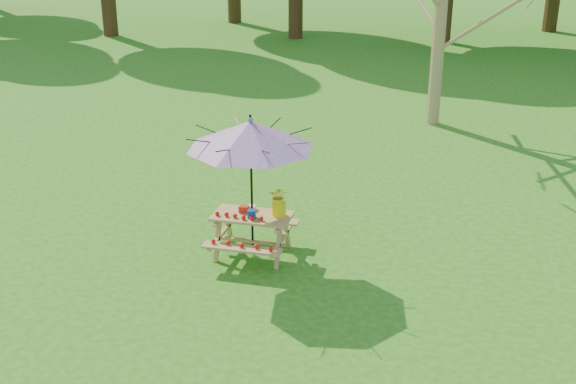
# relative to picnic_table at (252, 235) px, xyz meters

# --- Properties ---
(picnic_table) EXTENTS (1.20, 1.32, 0.67)m
(picnic_table) POSITION_rel_picnic_table_xyz_m (0.00, 0.00, 0.00)
(picnic_table) COLOR #A18248
(picnic_table) RESTS_ON ground
(patio_umbrella) EXTENTS (2.30, 2.30, 2.25)m
(patio_umbrella) POSITION_rel_picnic_table_xyz_m (0.00, 0.00, 1.62)
(patio_umbrella) COLOR black
(patio_umbrella) RESTS_ON ground
(produce_bins) EXTENTS (0.32, 0.43, 0.13)m
(produce_bins) POSITION_rel_picnic_table_xyz_m (-0.05, 0.02, 0.40)
(produce_bins) COLOR red
(produce_bins) RESTS_ON picnic_table
(tomatoes_row) EXTENTS (0.77, 0.13, 0.07)m
(tomatoes_row) POSITION_rel_picnic_table_xyz_m (-0.15, -0.18, 0.38)
(tomatoes_row) COLOR red
(tomatoes_row) RESTS_ON picnic_table
(flower_bucket) EXTENTS (0.30, 0.27, 0.47)m
(flower_bucket) POSITION_rel_picnic_table_xyz_m (0.41, 0.08, 0.59)
(flower_bucket) COLOR yellow
(flower_bucket) RESTS_ON picnic_table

